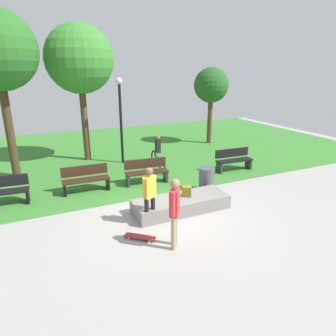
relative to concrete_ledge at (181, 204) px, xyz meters
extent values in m
plane|color=#9E9993|center=(-0.41, 0.15, -0.21)|extent=(28.00, 28.00, 0.00)
cube|color=#387A2D|center=(-0.41, 7.73, -0.20)|extent=(26.60, 12.86, 0.01)
cube|color=gray|center=(0.00, 0.00, 0.00)|extent=(2.91, 1.04, 0.42)
cube|color=olive|center=(0.20, 0.03, 0.37)|extent=(0.34, 0.32, 0.32)
cylinder|color=tan|center=(-0.99, -1.61, 0.22)|extent=(0.12, 0.12, 0.85)
cylinder|color=tan|center=(-1.12, -1.78, 0.22)|extent=(0.12, 0.12, 0.85)
cube|color=red|center=(-1.05, -1.69, 0.97)|extent=(0.35, 0.38, 0.64)
cylinder|color=red|center=(-0.95, -1.56, 0.99)|extent=(0.09, 0.09, 0.59)
cylinder|color=red|center=(-1.16, -1.83, 0.99)|extent=(0.09, 0.09, 0.59)
sphere|color=#9E7556|center=(-1.05, -1.69, 1.43)|extent=(0.23, 0.23, 0.23)
cylinder|color=black|center=(-1.06, -0.35, 0.19)|extent=(0.12, 0.12, 0.80)
cylinder|color=black|center=(-1.27, -0.41, 0.19)|extent=(0.12, 0.12, 0.80)
cube|color=gold|center=(-1.16, -0.38, 0.89)|extent=(0.36, 0.28, 0.60)
cylinder|color=gold|center=(-1.00, -0.33, 0.91)|extent=(0.09, 0.09, 0.55)
cylinder|color=gold|center=(-1.32, -0.43, 0.91)|extent=(0.09, 0.09, 0.55)
sphere|color=brown|center=(-1.16, -0.38, 1.33)|extent=(0.22, 0.22, 0.22)
cube|color=#A5262D|center=(-1.69, -1.01, -0.14)|extent=(0.74, 0.67, 0.02)
cylinder|color=silver|center=(-1.42, -1.13, -0.18)|extent=(0.06, 0.06, 0.06)
cylinder|color=silver|center=(-1.53, -1.25, -0.18)|extent=(0.06, 0.06, 0.06)
cylinder|color=silver|center=(-1.85, -0.77, -0.18)|extent=(0.06, 0.06, 0.06)
cylinder|color=silver|center=(-1.95, -0.89, -0.18)|extent=(0.06, 0.06, 0.06)
cube|color=black|center=(-4.94, 2.65, 0.24)|extent=(1.63, 0.57, 0.06)
cube|color=black|center=(-4.93, 2.87, 0.52)|extent=(1.60, 0.19, 0.36)
cube|color=black|center=(-4.21, 2.59, 0.02)|extent=(0.11, 0.40, 0.45)
cube|color=#331E14|center=(-0.13, 2.54, 0.24)|extent=(1.64, 0.60, 0.06)
cube|color=#331E14|center=(-0.11, 2.76, 0.52)|extent=(1.60, 0.22, 0.36)
cube|color=#2D2D33|center=(0.61, 2.47, 0.02)|extent=(0.12, 0.40, 0.45)
cube|color=#2D2D33|center=(-0.86, 2.61, 0.02)|extent=(0.12, 0.40, 0.45)
cube|color=black|center=(3.77, 2.41, 0.24)|extent=(1.62, 0.51, 0.06)
cube|color=black|center=(3.78, 2.63, 0.52)|extent=(1.60, 0.13, 0.36)
cube|color=#2D2D33|center=(4.50, 2.37, 0.02)|extent=(0.10, 0.40, 0.45)
cube|color=#2D2D33|center=(3.03, 2.44, 0.02)|extent=(0.10, 0.40, 0.45)
cube|color=#331E14|center=(-2.33, 2.67, 0.24)|extent=(1.61, 0.49, 0.06)
cube|color=#331E14|center=(-2.33, 2.89, 0.52)|extent=(1.60, 0.11, 0.36)
cube|color=black|center=(-1.60, 2.65, 0.02)|extent=(0.09, 0.40, 0.45)
cube|color=black|center=(-3.07, 2.69, 0.02)|extent=(0.09, 0.40, 0.45)
cylinder|color=#4C3823|center=(5.55, 7.20, 1.14)|extent=(0.27, 0.27, 2.69)
sphere|color=#23561E|center=(5.55, 7.20, 3.06)|extent=(1.92, 1.92, 1.92)
cylinder|color=#4C3823|center=(-1.55, 6.72, 1.61)|extent=(0.29, 0.29, 3.64)
sphere|color=#387F2D|center=(-1.55, 6.72, 4.31)|extent=(2.95, 2.95, 2.95)
cylinder|color=#42301E|center=(-4.59, 5.52, 1.74)|extent=(0.31, 0.31, 3.89)
cylinder|color=black|center=(-0.17, 5.52, 1.55)|extent=(0.12, 0.12, 3.51)
sphere|color=silver|center=(-0.17, 5.52, 3.42)|extent=(0.28, 0.28, 0.28)
cylinder|color=#4C4C51|center=(1.52, 1.00, 0.22)|extent=(0.54, 0.54, 0.85)
torus|color=black|center=(0.97, 4.51, 0.12)|extent=(0.12, 0.72, 0.72)
torus|color=black|center=(0.88, 3.41, 0.12)|extent=(0.12, 0.72, 0.72)
cube|color=#2659A5|center=(0.92, 3.96, 0.32)|extent=(0.12, 0.99, 0.08)
cube|color=black|center=(0.92, 3.96, 0.82)|extent=(0.20, 0.29, 0.56)
sphere|color=brown|center=(0.92, 3.96, 1.17)|extent=(0.22, 0.22, 0.22)
camera|label=1|loc=(-3.82, -7.30, 3.87)|focal=31.85mm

